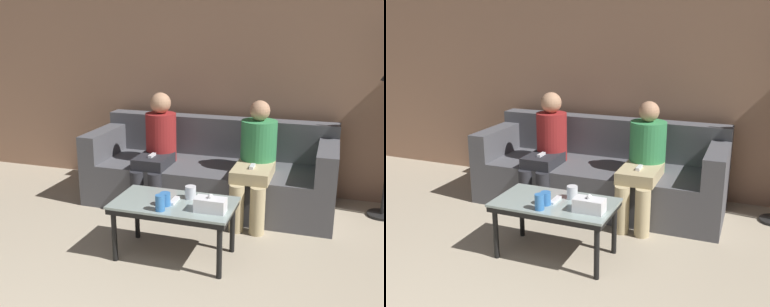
{
  "view_description": "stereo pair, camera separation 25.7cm",
  "coord_description": "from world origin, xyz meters",
  "views": [
    {
      "loc": [
        1.13,
        -0.82,
        1.72
      ],
      "look_at": [
        0.0,
        2.68,
        0.67
      ],
      "focal_mm": 42.0,
      "sensor_mm": 36.0,
      "label": 1
    },
    {
      "loc": [
        1.37,
        -0.73,
        1.72
      ],
      "look_at": [
        0.0,
        2.68,
        0.67
      ],
      "focal_mm": 42.0,
      "sensor_mm": 36.0,
      "label": 2
    }
  ],
  "objects": [
    {
      "name": "wall_back",
      "position": [
        0.0,
        3.81,
        1.3
      ],
      "size": [
        12.0,
        0.06,
        2.6
      ],
      "color": "#9E755B",
      "rests_on": "ground_plane"
    },
    {
      "name": "couch",
      "position": [
        0.0,
        3.29,
        0.3
      ],
      "size": [
        2.39,
        0.89,
        0.81
      ],
      "color": "#515156",
      "rests_on": "ground_plane"
    },
    {
      "name": "coffee_table",
      "position": [
        0.04,
        2.12,
        0.4
      ],
      "size": [
        0.91,
        0.51,
        0.45
      ],
      "color": "#8C9E99",
      "rests_on": "ground_plane"
    },
    {
      "name": "cup_near_left",
      "position": [
        -0.0,
        1.94,
        0.51
      ],
      "size": [
        0.07,
        0.07,
        0.12
      ],
      "color": "#3372BF",
      "rests_on": "coffee_table"
    },
    {
      "name": "cup_near_right",
      "position": [
        0.13,
        2.22,
        0.5
      ],
      "size": [
        0.08,
        0.08,
        0.1
      ],
      "color": "silver",
      "rests_on": "coffee_table"
    },
    {
      "name": "cup_far_center",
      "position": [
        -0.0,
        2.04,
        0.5
      ],
      "size": [
        0.08,
        0.08,
        0.1
      ],
      "color": "#3372BF",
      "rests_on": "coffee_table"
    },
    {
      "name": "tissue_box",
      "position": [
        0.34,
        2.03,
        0.5
      ],
      "size": [
        0.22,
        0.12,
        0.13
      ],
      "color": "white",
      "rests_on": "coffee_table"
    },
    {
      "name": "game_remote",
      "position": [
        0.04,
        2.12,
        0.46
      ],
      "size": [
        0.04,
        0.15,
        0.02
      ],
      "color": "white",
      "rests_on": "coffee_table"
    },
    {
      "name": "seated_person_left_end",
      "position": [
        -0.48,
        3.08,
        0.58
      ],
      "size": [
        0.31,
        0.62,
        1.1
      ],
      "color": "#28282D",
      "rests_on": "ground_plane"
    },
    {
      "name": "seated_person_mid_left",
      "position": [
        0.48,
        3.06,
        0.57
      ],
      "size": [
        0.33,
        0.71,
        1.07
      ],
      "color": "tan",
      "rests_on": "ground_plane"
    }
  ]
}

